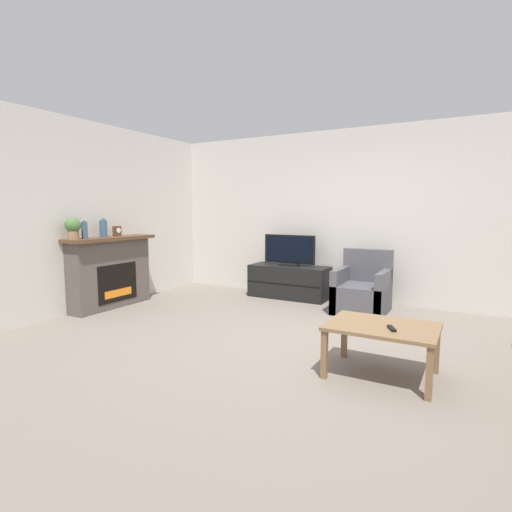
{
  "coord_description": "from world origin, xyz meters",
  "views": [
    {
      "loc": [
        1.66,
        -3.85,
        1.45
      ],
      "look_at": [
        -0.84,
        0.63,
        0.85
      ],
      "focal_mm": 28.0,
      "sensor_mm": 36.0,
      "label": 1
    }
  ],
  "objects_px": {
    "mantel_vase_left": "(84,230)",
    "mantel_vase_centre_left": "(103,228)",
    "tv": "(289,252)",
    "remote": "(392,328)",
    "coffee_table": "(382,332)",
    "mantel_clock": "(117,231)",
    "potted_plant": "(73,227)",
    "fireplace": "(110,271)",
    "tv_stand": "(289,282)",
    "armchair": "(362,292)"
  },
  "relations": [
    {
      "from": "fireplace",
      "to": "mantel_clock",
      "type": "relative_size",
      "value": 9.37
    },
    {
      "from": "coffee_table",
      "to": "remote",
      "type": "bearing_deg",
      "value": -45.6
    },
    {
      "from": "mantel_vase_left",
      "to": "remote",
      "type": "distance_m",
      "value": 4.2
    },
    {
      "from": "fireplace",
      "to": "coffee_table",
      "type": "bearing_deg",
      "value": -8.23
    },
    {
      "from": "mantel_clock",
      "to": "tv",
      "type": "bearing_deg",
      "value": 40.57
    },
    {
      "from": "potted_plant",
      "to": "tv_stand",
      "type": "relative_size",
      "value": 0.22
    },
    {
      "from": "armchair",
      "to": "mantel_clock",
      "type": "bearing_deg",
      "value": -157.04
    },
    {
      "from": "fireplace",
      "to": "potted_plant",
      "type": "distance_m",
      "value": 0.9
    },
    {
      "from": "mantel_vase_left",
      "to": "tv",
      "type": "distance_m",
      "value": 3.1
    },
    {
      "from": "mantel_vase_centre_left",
      "to": "coffee_table",
      "type": "distance_m",
      "value": 4.14
    },
    {
      "from": "remote",
      "to": "mantel_vase_centre_left",
      "type": "bearing_deg",
      "value": 146.13
    },
    {
      "from": "fireplace",
      "to": "mantel_vase_left",
      "type": "distance_m",
      "value": 0.76
    },
    {
      "from": "tv_stand",
      "to": "remote",
      "type": "relative_size",
      "value": 8.56
    },
    {
      "from": "mantel_clock",
      "to": "coffee_table",
      "type": "relative_size",
      "value": 0.16
    },
    {
      "from": "fireplace",
      "to": "remote",
      "type": "xyz_separation_m",
      "value": [
        4.15,
        -0.68,
        -0.07
      ]
    },
    {
      "from": "fireplace",
      "to": "mantel_clock",
      "type": "height_order",
      "value": "mantel_clock"
    },
    {
      "from": "tv_stand",
      "to": "mantel_vase_centre_left",
      "type": "bearing_deg",
      "value": -135.64
    },
    {
      "from": "mantel_vase_left",
      "to": "tv",
      "type": "bearing_deg",
      "value": 48.55
    },
    {
      "from": "mantel_vase_centre_left",
      "to": "mantel_clock",
      "type": "bearing_deg",
      "value": 89.82
    },
    {
      "from": "fireplace",
      "to": "potted_plant",
      "type": "relative_size",
      "value": 4.8
    },
    {
      "from": "fireplace",
      "to": "mantel_clock",
      "type": "xyz_separation_m",
      "value": [
        0.02,
        0.14,
        0.59
      ]
    },
    {
      "from": "remote",
      "to": "fireplace",
      "type": "bearing_deg",
      "value": 144.74
    },
    {
      "from": "mantel_clock",
      "to": "armchair",
      "type": "distance_m",
      "value": 3.71
    },
    {
      "from": "coffee_table",
      "to": "remote",
      "type": "relative_size",
      "value": 5.99
    },
    {
      "from": "tv_stand",
      "to": "mantel_clock",
      "type": "bearing_deg",
      "value": -139.4
    },
    {
      "from": "tv",
      "to": "remote",
      "type": "height_order",
      "value": "tv"
    },
    {
      "from": "potted_plant",
      "to": "coffee_table",
      "type": "relative_size",
      "value": 0.32
    },
    {
      "from": "mantel_vase_centre_left",
      "to": "mantel_clock",
      "type": "relative_size",
      "value": 1.85
    },
    {
      "from": "tv_stand",
      "to": "tv",
      "type": "distance_m",
      "value": 0.5
    },
    {
      "from": "tv",
      "to": "mantel_vase_left",
      "type": "bearing_deg",
      "value": -131.45
    },
    {
      "from": "mantel_vase_left",
      "to": "tv",
      "type": "height_order",
      "value": "mantel_vase_left"
    },
    {
      "from": "mantel_clock",
      "to": "remote",
      "type": "distance_m",
      "value": 4.27
    },
    {
      "from": "potted_plant",
      "to": "mantel_clock",
      "type": "bearing_deg",
      "value": 89.94
    },
    {
      "from": "mantel_vase_left",
      "to": "mantel_vase_centre_left",
      "type": "bearing_deg",
      "value": 90.0
    },
    {
      "from": "tv_stand",
      "to": "remote",
      "type": "height_order",
      "value": "tv_stand"
    },
    {
      "from": "fireplace",
      "to": "tv_stand",
      "type": "bearing_deg",
      "value": 42.57
    },
    {
      "from": "mantel_vase_left",
      "to": "tv",
      "type": "xyz_separation_m",
      "value": [
        2.03,
        2.3,
        -0.41
      ]
    },
    {
      "from": "mantel_vase_centre_left",
      "to": "remote",
      "type": "relative_size",
      "value": 1.82
    },
    {
      "from": "fireplace",
      "to": "tv_stand",
      "type": "height_order",
      "value": "fireplace"
    },
    {
      "from": "mantel_vase_centre_left",
      "to": "tv_stand",
      "type": "distance_m",
      "value": 2.99
    },
    {
      "from": "mantel_vase_left",
      "to": "tv_stand",
      "type": "xyz_separation_m",
      "value": [
        2.03,
        2.31,
        -0.91
      ]
    },
    {
      "from": "armchair",
      "to": "coffee_table",
      "type": "height_order",
      "value": "armchair"
    },
    {
      "from": "fireplace",
      "to": "mantel_clock",
      "type": "distance_m",
      "value": 0.61
    },
    {
      "from": "mantel_vase_left",
      "to": "tv_stand",
      "type": "bearing_deg",
      "value": 48.57
    },
    {
      "from": "fireplace",
      "to": "potted_plant",
      "type": "xyz_separation_m",
      "value": [
        0.02,
        -0.6,
        0.68
      ]
    },
    {
      "from": "fireplace",
      "to": "coffee_table",
      "type": "relative_size",
      "value": 1.54
    },
    {
      "from": "mantel_vase_left",
      "to": "tv_stand",
      "type": "distance_m",
      "value": 3.21
    },
    {
      "from": "mantel_clock",
      "to": "potted_plant",
      "type": "relative_size",
      "value": 0.51
    },
    {
      "from": "remote",
      "to": "mantel_clock",
      "type": "bearing_deg",
      "value": 142.81
    },
    {
      "from": "tv",
      "to": "coffee_table",
      "type": "bearing_deg",
      "value": -50.94
    }
  ]
}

